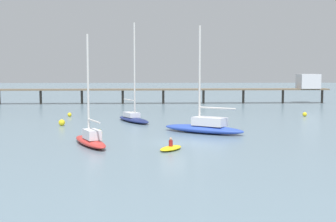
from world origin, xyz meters
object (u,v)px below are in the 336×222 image
at_px(mooring_buoy_outer, 70,115).
at_px(mooring_buoy_far, 99,133).
at_px(sailboat_red, 90,138).
at_px(sailboat_blue, 204,126).
at_px(dinghy_yellow, 171,148).
at_px(mooring_buoy_mid, 305,114).
at_px(sailboat_navy, 133,117).
at_px(mooring_buoy_inner, 62,123).
at_px(pier, 222,86).

height_order(mooring_buoy_outer, mooring_buoy_far, mooring_buoy_far).
bearing_deg(mooring_buoy_outer, sailboat_red, -75.69).
bearing_deg(sailboat_blue, dinghy_yellow, -111.02).
bearing_deg(mooring_buoy_far, mooring_buoy_outer, 108.38).
xyz_separation_m(sailboat_red, mooring_buoy_outer, (-6.89, 27.02, -0.40)).
bearing_deg(mooring_buoy_mid, dinghy_yellow, -126.67).
xyz_separation_m(mooring_buoy_mid, mooring_buoy_far, (-29.15, -20.29, 0.04)).
bearing_deg(mooring_buoy_outer, sailboat_navy, -35.74).
bearing_deg(mooring_buoy_far, sailboat_red, -90.59).
height_order(sailboat_blue, dinghy_yellow, sailboat_blue).
relative_size(dinghy_yellow, mooring_buoy_far, 4.43).
relative_size(sailboat_red, mooring_buoy_inner, 12.84).
xyz_separation_m(pier, dinghy_yellow, (-12.92, -56.17, -3.39)).
xyz_separation_m(mooring_buoy_mid, mooring_buoy_outer, (-36.10, 0.64, -0.01)).
relative_size(sailboat_navy, mooring_buoy_outer, 21.34).
distance_m(sailboat_red, mooring_buoy_far, 6.11).
xyz_separation_m(sailboat_blue, mooring_buoy_outer, (-18.66, 18.73, -0.46)).
bearing_deg(mooring_buoy_mid, sailboat_red, -137.91).
bearing_deg(mooring_buoy_inner, mooring_buoy_mid, 17.16).
bearing_deg(sailboat_blue, mooring_buoy_outer, 134.89).
height_order(pier, mooring_buoy_outer, pier).
relative_size(sailboat_red, sailboat_navy, 0.78).
xyz_separation_m(sailboat_navy, mooring_buoy_inner, (-8.97, -4.21, -0.32)).
height_order(pier, sailboat_navy, sailboat_navy).
bearing_deg(sailboat_blue, mooring_buoy_far, -169.42).
xyz_separation_m(sailboat_red, mooring_buoy_inner, (-5.80, 15.57, -0.30)).
bearing_deg(sailboat_navy, sailboat_red, -99.09).
relative_size(pier, mooring_buoy_outer, 110.73).
bearing_deg(mooring_buoy_inner, mooring_buoy_far, -58.24).
bearing_deg(sailboat_red, dinghy_yellow, -19.80).
height_order(dinghy_yellow, mooring_buoy_inner, dinghy_yellow).
height_order(sailboat_red, mooring_buoy_mid, sailboat_red).
bearing_deg(sailboat_blue, mooring_buoy_inner, 157.48).
xyz_separation_m(sailboat_red, dinghy_yellow, (7.54, -2.72, -0.51)).
bearing_deg(sailboat_red, pier, 69.05).
bearing_deg(mooring_buoy_far, mooring_buoy_mid, 34.83).
distance_m(dinghy_yellow, mooring_buoy_mid, 36.28).
height_order(dinghy_yellow, mooring_buoy_far, dinghy_yellow).
relative_size(pier, sailboat_blue, 5.77).
xyz_separation_m(pier, mooring_buoy_inner, (-26.26, -37.88, -3.19)).
height_order(pier, dinghy_yellow, pier).
bearing_deg(mooring_buoy_mid, sailboat_blue, -133.94).
xyz_separation_m(pier, mooring_buoy_mid, (8.75, -27.07, -3.27)).
xyz_separation_m(sailboat_navy, dinghy_yellow, (4.38, -22.50, -0.53)).
bearing_deg(pier, mooring_buoy_inner, -124.73).
xyz_separation_m(sailboat_blue, mooring_buoy_inner, (-17.57, 7.29, -0.36)).
height_order(mooring_buoy_mid, mooring_buoy_far, mooring_buoy_far).
bearing_deg(mooring_buoy_inner, mooring_buoy_outer, 95.44).
bearing_deg(mooring_buoy_mid, mooring_buoy_outer, 178.99).
bearing_deg(mooring_buoy_mid, sailboat_navy, -165.78).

